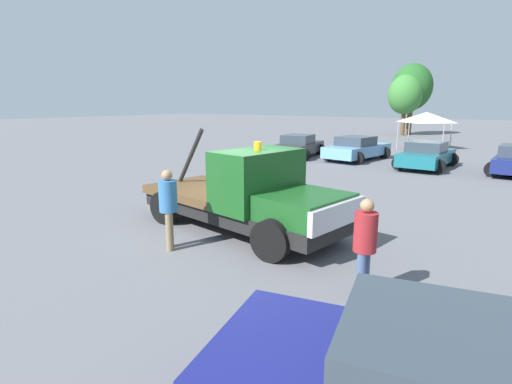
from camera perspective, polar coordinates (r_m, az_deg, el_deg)
ground_plane at (r=10.33m, az=-2.29°, el=-5.34°), size 160.00×160.00×0.00m
tow_truck at (r=9.84m, az=-0.92°, el=-0.74°), size 6.04×2.96×2.51m
person_near_truck at (r=6.76m, az=15.29°, el=-6.89°), size 0.38×0.38×1.70m
person_at_hood at (r=8.90m, az=-12.41°, el=-1.68°), size 0.40×0.40×1.79m
parked_car_charcoal at (r=24.16m, az=6.13°, el=6.54°), size 2.80×4.49×1.34m
parked_car_skyblue at (r=23.45m, az=14.22°, el=6.05°), size 2.89×4.87×1.34m
parked_car_teal at (r=21.54m, az=23.17°, el=4.86°), size 2.52×4.40×1.34m
canopy_tent_white at (r=30.62m, az=23.15°, el=9.78°), size 2.99×2.99×2.55m
tree_left at (r=42.66m, az=20.55°, el=12.88°), size 3.29×3.29×5.88m
tree_center at (r=43.92m, az=21.40°, el=13.76°), size 3.91×3.91×6.99m
traffic_cone at (r=14.27m, az=-3.13°, el=0.76°), size 0.40×0.40×0.55m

